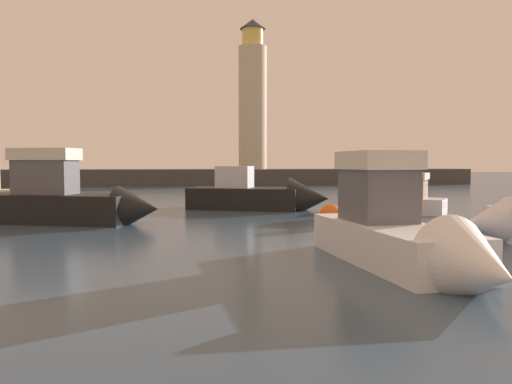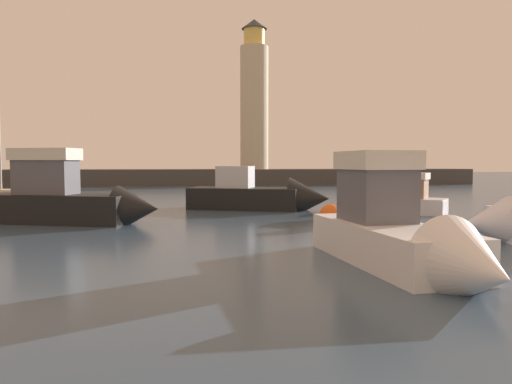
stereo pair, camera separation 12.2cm
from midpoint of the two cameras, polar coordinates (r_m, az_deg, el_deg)
ground_plane at (r=31.94m, az=-3.88°, el=-1.73°), size 220.00×220.00×0.00m
breakwater at (r=62.79m, az=-5.83°, el=1.78°), size 71.65×5.41×2.08m
lighthouse at (r=63.84m, az=-0.15°, el=11.08°), size 3.70×3.70×19.52m
motorboat_0 at (r=13.61m, az=17.55°, el=-4.80°), size 2.99×8.01×3.70m
motorboat_2 at (r=24.58m, az=-21.05°, el=-0.90°), size 9.16×4.83×3.91m
motorboat_3 at (r=29.71m, az=1.28°, el=-0.47°), size 9.07×5.51×3.25m
motorboat_4 at (r=29.11m, az=15.51°, el=-0.98°), size 5.96×5.28×2.76m
mooring_buoy at (r=21.63m, az=9.07°, el=-2.84°), size 1.06×1.06×1.06m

